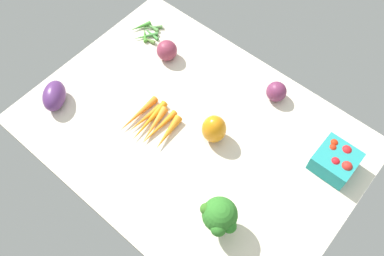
# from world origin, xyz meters

# --- Properties ---
(tablecloth) EXTENTS (1.04, 0.76, 0.02)m
(tablecloth) POSITION_xyz_m (0.00, 0.00, 0.01)
(tablecloth) COLOR beige
(tablecloth) RESTS_ON ground
(broccoli_head) EXTENTS (0.11, 0.10, 0.13)m
(broccoli_head) POSITION_xyz_m (0.25, -0.19, 0.10)
(broccoli_head) COLOR #9BC288
(broccoli_head) RESTS_ON tablecloth
(red_onion_near_basket) EXTENTS (0.07, 0.07, 0.07)m
(red_onion_near_basket) POSITION_xyz_m (-0.26, 0.18, 0.06)
(red_onion_near_basket) COLOR #853046
(red_onion_near_basket) RESTS_ON tablecloth
(carrot_bunch) EXTENTS (0.16, 0.17, 0.03)m
(carrot_bunch) POSITION_xyz_m (-0.11, -0.07, 0.03)
(carrot_bunch) COLOR orange
(carrot_bunch) RESTS_ON tablecloth
(berry_basket) EXTENTS (0.12, 0.12, 0.08)m
(berry_basket) POSITION_xyz_m (0.40, 0.18, 0.06)
(berry_basket) COLOR teal
(berry_basket) RESTS_ON tablecloth
(red_onion_center) EXTENTS (0.07, 0.07, 0.07)m
(red_onion_center) POSITION_xyz_m (0.13, 0.28, 0.05)
(red_onion_center) COLOR #6E2A4E
(red_onion_center) RESTS_ON tablecloth
(eggplant) EXTENTS (0.13, 0.13, 0.07)m
(eggplant) POSITION_xyz_m (-0.41, -0.20, 0.06)
(eggplant) COLOR #542B67
(eggplant) RESTS_ON tablecloth
(bell_pepper_orange) EXTENTS (0.11, 0.11, 0.10)m
(bell_pepper_orange) POSITION_xyz_m (0.07, 0.03, 0.07)
(bell_pepper_orange) COLOR orange
(bell_pepper_orange) RESTS_ON tablecloth
(okra_pile) EXTENTS (0.12, 0.13, 0.02)m
(okra_pile) POSITION_xyz_m (-0.40, 0.21, 0.03)
(okra_pile) COLOR #42903E
(okra_pile) RESTS_ON tablecloth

